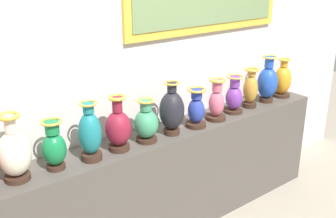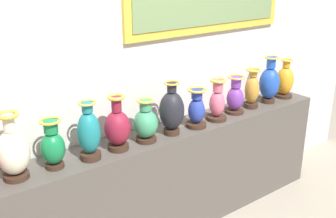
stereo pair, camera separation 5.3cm
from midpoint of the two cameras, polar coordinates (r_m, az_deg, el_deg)
name	(u,v)px [view 2 (the right image)]	position (r m, az deg, el deg)	size (l,w,h in m)	color
display_shelf	(168,181)	(3.18, 0.48, -10.15)	(3.02, 0.35, 0.85)	#4C4742
back_wall	(150,57)	(3.02, -2.00, 7.32)	(5.09, 0.14, 2.69)	silver
vase_ivory	(13,152)	(2.45, -20.46, -5.69)	(0.19, 0.19, 0.41)	#382319
vase_emerald	(53,146)	(2.52, -15.37, -5.07)	(0.15, 0.15, 0.31)	#382319
vase_teal	(89,134)	(2.56, -10.50, -3.42)	(0.15, 0.15, 0.38)	#382319
vase_burgundy	(117,127)	(2.67, -6.58, -2.59)	(0.17, 0.17, 0.38)	#382319
vase_jade	(146,123)	(2.79, -2.62, -2.01)	(0.17, 0.17, 0.31)	#382319
vase_onyx	(172,111)	(2.88, 1.04, -0.23)	(0.18, 0.18, 0.39)	#382319
vase_cobalt	(197,110)	(3.03, 4.54, -0.12)	(0.15, 0.15, 0.30)	#382319
vase_rose	(217,102)	(3.18, 7.41, 0.92)	(0.16, 0.16, 0.33)	#382319
vase_violet	(235,97)	(3.36, 9.90, 1.63)	(0.15, 0.15, 0.31)	#382319
vase_ochre	(252,90)	(3.50, 12.18, 2.69)	(0.12, 0.12, 0.34)	#382319
vase_sapphire	(269,82)	(3.66, 14.51, 3.64)	(0.18, 0.18, 0.41)	#382319
vase_amber	(285,81)	(3.85, 16.52, 3.82)	(0.16, 0.16, 0.36)	#382319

